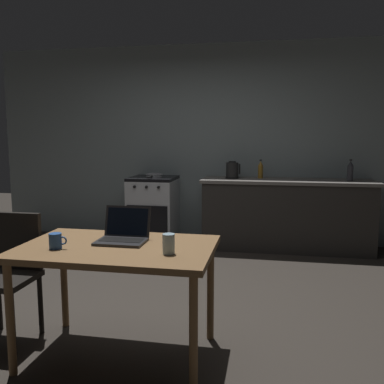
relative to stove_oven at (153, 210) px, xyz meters
name	(u,v)px	position (x,y,z in m)	size (l,w,h in m)	color
ground_plane	(153,303)	(0.56, -2.01, -0.45)	(12.00, 12.00, 0.00)	#2D2823
back_wall	(220,144)	(0.86, 0.35, 0.89)	(6.40, 0.10, 2.67)	gray
kitchen_counter	(286,214)	(1.76, 0.00, 0.00)	(2.16, 0.64, 0.90)	#282623
stove_oven	(153,210)	(0.00, 0.00, 0.00)	(0.60, 0.62, 0.90)	#B7BABF
dining_table	(117,257)	(0.58, -2.89, 0.22)	(1.25, 0.79, 0.75)	brown
chair	(9,268)	(-0.27, -2.79, 0.07)	(0.40, 0.40, 0.90)	black
laptop	(123,235)	(0.58, -2.78, 0.35)	(0.32, 0.28, 0.22)	#232326
electric_kettle	(232,170)	(1.06, 0.00, 0.56)	(0.19, 0.17, 0.22)	black
bottle	(350,171)	(2.51, -0.05, 0.58)	(0.07, 0.07, 0.27)	#2D2D33
frying_pan	(154,175)	(0.02, -0.03, 0.48)	(0.23, 0.40, 0.05)	gray
coffee_mug	(56,241)	(0.23, -3.03, 0.35)	(0.12, 0.08, 0.10)	#264C8C
drinking_glass	(169,244)	(0.95, -3.01, 0.36)	(0.07, 0.07, 0.12)	#99B7C6
bottle_b	(260,170)	(1.42, 0.08, 0.57)	(0.06, 0.06, 0.24)	#8C601E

